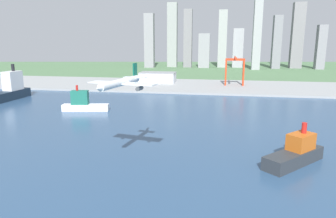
% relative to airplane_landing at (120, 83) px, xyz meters
% --- Properties ---
extents(ground_plane, '(2400.00, 2400.00, 0.00)m').
position_rel_airplane_landing_xyz_m(ground_plane, '(12.10, 122.33, -47.11)').
color(ground_plane, '#52784F').
extents(water_bay, '(840.00, 360.00, 0.15)m').
position_rel_airplane_landing_xyz_m(water_bay, '(12.10, 62.33, -47.03)').
color(water_bay, '#2D4C70').
rests_on(water_bay, ground).
extents(industrial_pier, '(840.00, 140.00, 2.50)m').
position_rel_airplane_landing_xyz_m(industrial_pier, '(12.10, 312.33, -45.86)').
color(industrial_pier, '#979A9B').
rests_on(industrial_pier, ground).
extents(airplane_landing, '(36.79, 41.77, 12.20)m').
position_rel_airplane_landing_xyz_m(airplane_landing, '(0.00, 0.00, 0.00)').
color(airplane_landing, white).
extents(container_barge, '(37.81, 39.26, 22.71)m').
position_rel_airplane_landing_xyz_m(container_barge, '(92.25, 25.44, -40.83)').
color(container_barge, '#2D3338').
rests_on(container_barge, water_bay).
extents(ferry_boat, '(45.78, 16.91, 25.22)m').
position_rel_airplane_landing_xyz_m(ferry_boat, '(-82.87, 131.36, -39.73)').
color(ferry_boat, white).
rests_on(ferry_boat, water_bay).
extents(cargo_ship, '(17.44, 60.73, 40.46)m').
position_rel_airplane_landing_xyz_m(cargo_ship, '(-192.97, 173.77, -35.29)').
color(cargo_ship, '#192838').
rests_on(cargo_ship, water_bay).
extents(port_crane_red, '(27.76, 41.67, 42.04)m').
position_rel_airplane_landing_xyz_m(port_crane_red, '(67.69, 317.77, -14.10)').
color(port_crane_red, red).
rests_on(port_crane_red, industrial_pier).
extents(warehouse_main, '(55.75, 31.19, 16.07)m').
position_rel_airplane_landing_xyz_m(warehouse_main, '(-50.36, 333.02, -36.55)').
color(warehouse_main, silver).
rests_on(warehouse_main, industrial_pier).
extents(distant_skyline, '(431.05, 78.64, 159.54)m').
position_rel_airplane_landing_xyz_m(distant_skyline, '(83.07, 651.82, 21.04)').
color(distant_skyline, gray).
rests_on(distant_skyline, ground).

